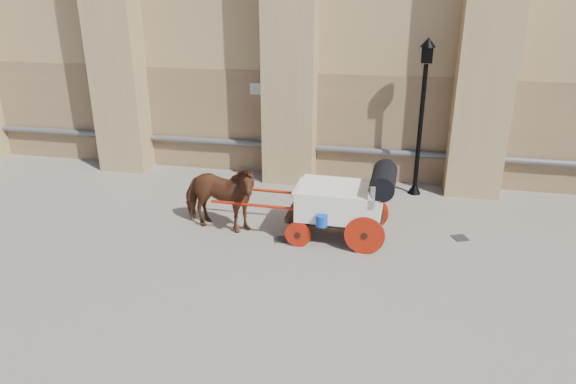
# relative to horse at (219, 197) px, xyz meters

# --- Properties ---
(ground) EXTENTS (90.00, 90.00, 0.00)m
(ground) POSITION_rel_horse_xyz_m (1.96, -0.08, -0.84)
(ground) COLOR #6C665B
(ground) RESTS_ON ground
(horse) EXTENTS (2.10, 1.20, 1.68)m
(horse) POSITION_rel_horse_xyz_m (0.00, 0.00, 0.00)
(horse) COLOR brown
(horse) RESTS_ON ground
(carriage) EXTENTS (4.07, 1.45, 1.77)m
(carriage) POSITION_rel_horse_xyz_m (2.90, 0.13, 0.12)
(carriage) COLOR black
(carriage) RESTS_ON ground
(street_lamp) EXTENTS (0.39, 0.39, 4.12)m
(street_lamp) POSITION_rel_horse_xyz_m (4.47, 3.16, 1.36)
(street_lamp) COLOR black
(street_lamp) RESTS_ON ground
(drain_grate_near) EXTENTS (0.39, 0.39, 0.01)m
(drain_grate_near) POSITION_rel_horse_xyz_m (1.49, -0.20, -0.83)
(drain_grate_near) COLOR black
(drain_grate_near) RESTS_ON ground
(drain_grate_far) EXTENTS (0.43, 0.43, 0.01)m
(drain_grate_far) POSITION_rel_horse_xyz_m (5.49, 0.67, -0.83)
(drain_grate_far) COLOR black
(drain_grate_far) RESTS_ON ground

